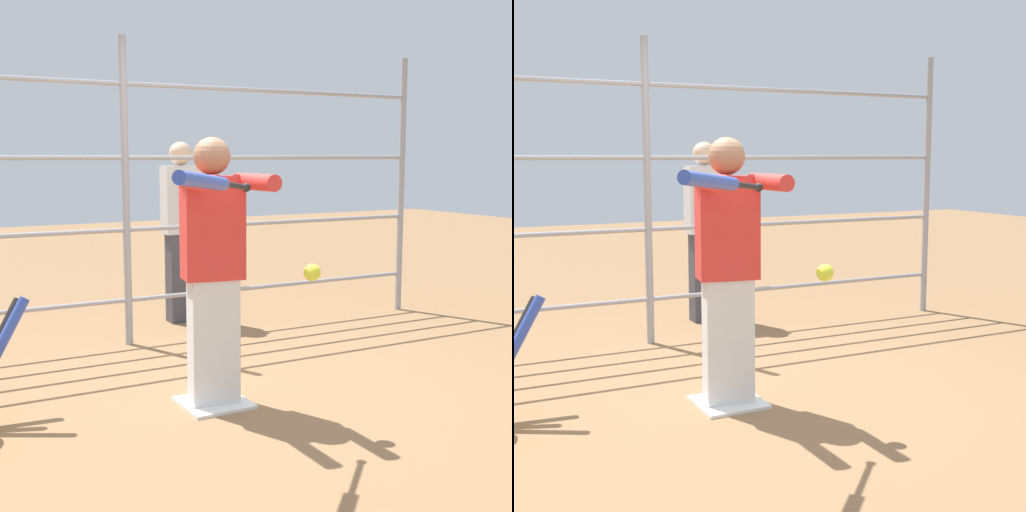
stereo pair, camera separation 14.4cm
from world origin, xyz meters
TOP-DOWN VIEW (x-y plane):
  - ground_plane at (0.00, 0.00)m, footprint 24.00×24.00m
  - home_plate at (0.00, 0.00)m, footprint 0.40×0.40m
  - fence_backstop at (0.00, -1.60)m, footprint 5.58×0.06m
  - batter at (0.00, 0.02)m, footprint 0.41×0.59m
  - baseball_bat_swinging at (0.39, 0.79)m, footprint 0.68×0.64m
  - softball_in_flight at (-0.35, 0.55)m, footprint 0.10×0.10m
  - bystander_behind_fence at (-0.70, -2.15)m, footprint 0.34×0.21m

SIDE VIEW (x-z plane):
  - ground_plane at x=0.00m, z-range 0.00..0.00m
  - home_plate at x=0.00m, z-range 0.00..0.02m
  - bystander_behind_fence at x=-0.70m, z-range 0.03..1.66m
  - softball_in_flight at x=-0.35m, z-range 0.82..0.92m
  - batter at x=0.00m, z-range 0.07..1.68m
  - fence_backstop at x=0.00m, z-range 0.00..2.42m
  - baseball_bat_swinging at x=0.39m, z-range 1.32..1.45m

